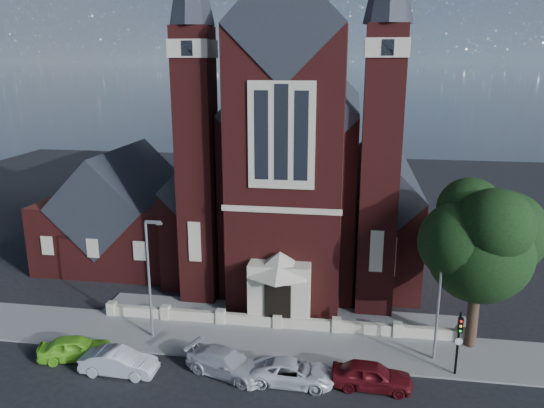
# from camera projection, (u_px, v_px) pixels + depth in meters

# --- Properties ---
(ground) EXTENTS (120.00, 120.00, 0.00)m
(ground) POSITION_uv_depth(u_px,v_px,m) (292.00, 279.00, 44.38)
(ground) COLOR black
(ground) RESTS_ON ground
(pavement_strip) EXTENTS (60.00, 5.00, 0.12)m
(pavement_strip) POSITION_uv_depth(u_px,v_px,m) (273.00, 343.00, 34.36)
(pavement_strip) COLOR slate
(pavement_strip) RESTS_ON ground
(forecourt_paving) EXTENTS (26.00, 3.00, 0.14)m
(forecourt_paving) POSITION_uv_depth(u_px,v_px,m) (282.00, 315.00, 38.17)
(forecourt_paving) COLOR slate
(forecourt_paving) RESTS_ON ground
(forecourt_wall) EXTENTS (24.00, 0.40, 0.90)m
(forecourt_wall) POSITION_uv_depth(u_px,v_px,m) (278.00, 328.00, 36.27)
(forecourt_wall) COLOR #B2A78E
(forecourt_wall) RESTS_ON ground
(church) EXTENTS (20.01, 34.90, 29.20)m
(church) POSITION_uv_depth(u_px,v_px,m) (303.00, 166.00, 49.83)
(church) COLOR #4C1614
(church) RESTS_ON ground
(parish_hall) EXTENTS (12.00, 12.20, 10.24)m
(parish_hall) POSITION_uv_depth(u_px,v_px,m) (123.00, 215.00, 48.58)
(parish_hall) COLOR #4C1614
(parish_hall) RESTS_ON ground
(street_tree) EXTENTS (6.40, 6.60, 10.70)m
(street_tree) POSITION_uv_depth(u_px,v_px,m) (483.00, 246.00, 31.83)
(street_tree) COLOR black
(street_tree) RESTS_ON ground
(street_lamp_left) EXTENTS (1.16, 0.22, 8.09)m
(street_lamp_left) POSITION_uv_depth(u_px,v_px,m) (150.00, 273.00, 33.86)
(street_lamp_left) COLOR gray
(street_lamp_left) RESTS_ON ground
(street_lamp_right) EXTENTS (1.16, 0.22, 8.09)m
(street_lamp_right) POSITION_uv_depth(u_px,v_px,m) (441.00, 291.00, 31.19)
(street_lamp_right) COLOR gray
(street_lamp_right) RESTS_ON ground
(traffic_signal) EXTENTS (0.28, 0.42, 4.00)m
(traffic_signal) POSITION_uv_depth(u_px,v_px,m) (459.00, 336.00, 30.07)
(traffic_signal) COLOR black
(traffic_signal) RESTS_ON ground
(car_lime_van) EXTENTS (4.61, 2.97, 1.46)m
(car_lime_van) POSITION_uv_depth(u_px,v_px,m) (75.00, 348.00, 32.38)
(car_lime_van) COLOR #77D029
(car_lime_van) RESTS_ON ground
(car_silver_a) EXTENTS (4.50, 1.62, 1.47)m
(car_silver_a) POSITION_uv_depth(u_px,v_px,m) (119.00, 362.00, 30.82)
(car_silver_a) COLOR #B1B4B9
(car_silver_a) RESTS_ON ground
(car_silver_b) EXTENTS (5.40, 3.60, 1.45)m
(car_silver_b) POSITION_uv_depth(u_px,v_px,m) (226.00, 363.00, 30.77)
(car_silver_b) COLOR silver
(car_silver_b) RESTS_ON ground
(car_white_suv) EXTENTS (4.84, 2.30, 1.33)m
(car_white_suv) POSITION_uv_depth(u_px,v_px,m) (293.00, 372.00, 29.95)
(car_white_suv) COLOR silver
(car_white_suv) RESTS_ON ground
(car_dark_red) EXTENTS (4.56, 1.98, 1.53)m
(car_dark_red) POSITION_uv_depth(u_px,v_px,m) (372.00, 375.00, 29.46)
(car_dark_red) COLOR #5D1015
(car_dark_red) RESTS_ON ground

